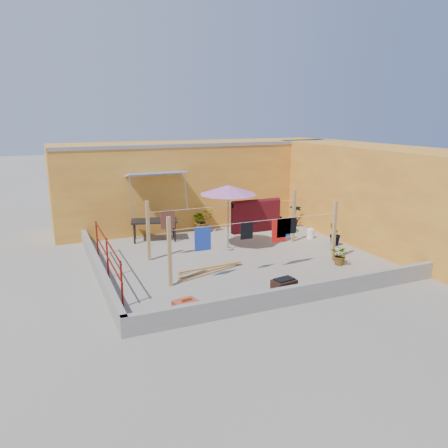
{
  "coord_description": "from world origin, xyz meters",
  "views": [
    {
      "loc": [
        -5.37,
        -11.45,
        4.21
      ],
      "look_at": [
        -0.29,
        0.3,
        1.01
      ],
      "focal_mm": 35.0,
      "sensor_mm": 36.0,
      "label": 1
    }
  ],
  "objects_px": {
    "outdoor_table": "(154,222)",
    "water_jug_a": "(284,232)",
    "brick_stack": "(186,308)",
    "white_basin": "(279,288)",
    "plant_back_a": "(202,220)",
    "patio_umbrella": "(228,190)",
    "brazier": "(284,289)",
    "green_hose": "(293,230)",
    "water_jug_b": "(310,234)"
  },
  "relations": [
    {
      "from": "white_basin",
      "to": "water_jug_b",
      "type": "distance_m",
      "value": 4.94
    },
    {
      "from": "brazier",
      "to": "plant_back_a",
      "type": "bearing_deg",
      "value": 86.79
    },
    {
      "from": "patio_umbrella",
      "to": "green_hose",
      "type": "bearing_deg",
      "value": 20.2
    },
    {
      "from": "white_basin",
      "to": "plant_back_a",
      "type": "distance_m",
      "value": 5.95
    },
    {
      "from": "green_hose",
      "to": "brick_stack",
      "type": "bearing_deg",
      "value": -138.89
    },
    {
      "from": "brazier",
      "to": "plant_back_a",
      "type": "height_order",
      "value": "plant_back_a"
    },
    {
      "from": "outdoor_table",
      "to": "plant_back_a",
      "type": "relative_size",
      "value": 1.93
    },
    {
      "from": "brick_stack",
      "to": "green_hose",
      "type": "relative_size",
      "value": 1.18
    },
    {
      "from": "green_hose",
      "to": "plant_back_a",
      "type": "height_order",
      "value": "plant_back_a"
    },
    {
      "from": "plant_back_a",
      "to": "green_hose",
      "type": "bearing_deg",
      "value": -21.13
    },
    {
      "from": "outdoor_table",
      "to": "white_basin",
      "type": "relative_size",
      "value": 3.7
    },
    {
      "from": "green_hose",
      "to": "plant_back_a",
      "type": "relative_size",
      "value": 0.54
    },
    {
      "from": "brick_stack",
      "to": "plant_back_a",
      "type": "relative_size",
      "value": 0.64
    },
    {
      "from": "outdoor_table",
      "to": "water_jug_a",
      "type": "xyz_separation_m",
      "value": [
        4.41,
        -1.28,
        -0.5
      ]
    },
    {
      "from": "outdoor_table",
      "to": "brazier",
      "type": "height_order",
      "value": "outdoor_table"
    },
    {
      "from": "water_jug_b",
      "to": "plant_back_a",
      "type": "distance_m",
      "value": 3.93
    },
    {
      "from": "plant_back_a",
      "to": "brick_stack",
      "type": "bearing_deg",
      "value": -113.6
    },
    {
      "from": "plant_back_a",
      "to": "patio_umbrella",
      "type": "bearing_deg",
      "value": -90.48
    },
    {
      "from": "brazier",
      "to": "water_jug_b",
      "type": "relative_size",
      "value": 1.55
    },
    {
      "from": "outdoor_table",
      "to": "water_jug_a",
      "type": "bearing_deg",
      "value": -16.22
    },
    {
      "from": "water_jug_a",
      "to": "water_jug_b",
      "type": "xyz_separation_m",
      "value": [
        0.65,
        -0.66,
        0.02
      ]
    },
    {
      "from": "patio_umbrella",
      "to": "green_hose",
      "type": "relative_size",
      "value": 4.87
    },
    {
      "from": "patio_umbrella",
      "to": "white_basin",
      "type": "distance_m",
      "value": 4.03
    },
    {
      "from": "brick_stack",
      "to": "white_basin",
      "type": "xyz_separation_m",
      "value": [
        2.58,
        0.47,
        -0.14
      ]
    },
    {
      "from": "brick_stack",
      "to": "green_hose",
      "type": "bearing_deg",
      "value": 41.11
    },
    {
      "from": "white_basin",
      "to": "green_hose",
      "type": "relative_size",
      "value": 0.97
    },
    {
      "from": "white_basin",
      "to": "water_jug_a",
      "type": "height_order",
      "value": "water_jug_a"
    },
    {
      "from": "white_basin",
      "to": "water_jug_a",
      "type": "bearing_deg",
      "value": 57.43
    },
    {
      "from": "patio_umbrella",
      "to": "outdoor_table",
      "type": "relative_size",
      "value": 1.36
    },
    {
      "from": "brick_stack",
      "to": "water_jug_b",
      "type": "distance_m",
      "value": 7.22
    },
    {
      "from": "patio_umbrella",
      "to": "white_basin",
      "type": "height_order",
      "value": "patio_umbrella"
    },
    {
      "from": "brick_stack",
      "to": "water_jug_b",
      "type": "relative_size",
      "value": 1.45
    },
    {
      "from": "outdoor_table",
      "to": "brazier",
      "type": "distance_m",
      "value": 6.23
    },
    {
      "from": "patio_umbrella",
      "to": "plant_back_a",
      "type": "relative_size",
      "value": 2.62
    },
    {
      "from": "brick_stack",
      "to": "water_jug_a",
      "type": "relative_size",
      "value": 1.59
    },
    {
      "from": "patio_umbrella",
      "to": "green_hose",
      "type": "distance_m",
      "value": 3.87
    },
    {
      "from": "outdoor_table",
      "to": "brick_stack",
      "type": "height_order",
      "value": "outdoor_table"
    },
    {
      "from": "water_jug_a",
      "to": "plant_back_a",
      "type": "height_order",
      "value": "plant_back_a"
    },
    {
      "from": "plant_back_a",
      "to": "outdoor_table",
      "type": "bearing_deg",
      "value": -168.79
    },
    {
      "from": "brazier",
      "to": "plant_back_a",
      "type": "distance_m",
      "value": 6.41
    },
    {
      "from": "outdoor_table",
      "to": "brick_stack",
      "type": "distance_m",
      "value": 6.11
    },
    {
      "from": "brick_stack",
      "to": "patio_umbrella",
      "type": "bearing_deg",
      "value": 55.37
    },
    {
      "from": "brick_stack",
      "to": "brazier",
      "type": "xyz_separation_m",
      "value": [
        2.44,
        0.0,
        0.05
      ]
    },
    {
      "from": "patio_umbrella",
      "to": "outdoor_table",
      "type": "bearing_deg",
      "value": 133.2
    },
    {
      "from": "brazier",
      "to": "brick_stack",
      "type": "bearing_deg",
      "value": -180.0
    },
    {
      "from": "brick_stack",
      "to": "water_jug_a",
      "type": "distance_m",
      "value": 7.12
    },
    {
      "from": "patio_umbrella",
      "to": "brick_stack",
      "type": "relative_size",
      "value": 4.11
    },
    {
      "from": "patio_umbrella",
      "to": "water_jug_a",
      "type": "distance_m",
      "value": 3.18
    },
    {
      "from": "brazier",
      "to": "plant_back_a",
      "type": "relative_size",
      "value": 0.68
    },
    {
      "from": "patio_umbrella",
      "to": "water_jug_a",
      "type": "relative_size",
      "value": 6.56
    }
  ]
}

